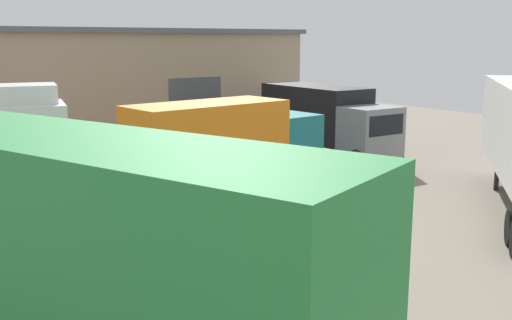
# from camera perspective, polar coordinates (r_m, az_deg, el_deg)

# --- Properties ---
(ground_plane) EXTENTS (60.00, 60.00, 0.00)m
(ground_plane) POSITION_cam_1_polar(r_m,az_deg,el_deg) (18.06, 1.33, -6.61)
(ground_plane) COLOR gray
(warehouse_building) EXTENTS (26.29, 9.28, 6.14)m
(warehouse_building) POSITION_cam_1_polar(r_m,az_deg,el_deg) (33.78, -18.04, 6.62)
(warehouse_building) COLOR tan
(warehouse_building) RESTS_ON ground_plane
(tractor_unit_white) EXTENTS (3.88, 6.41, 4.20)m
(tractor_unit_white) POSITION_cam_1_polar(r_m,az_deg,el_deg) (20.73, -21.05, 0.64)
(tractor_unit_white) COLOR silver
(tractor_unit_white) RESTS_ON ground_plane
(container_trailer_green) EXTENTS (6.07, 11.54, 4.19)m
(container_trailer_green) POSITION_cam_1_polar(r_m,az_deg,el_deg) (10.36, -19.83, -5.79)
(container_trailer_green) COLOR #28843D
(container_trailer_green) RESTS_ON ground_plane
(box_truck_teal) EXTENTS (7.93, 3.01, 3.38)m
(box_truck_teal) POSITION_cam_1_polar(r_m,az_deg,el_deg) (22.11, -2.93, 1.81)
(box_truck_teal) COLOR #197075
(box_truck_teal) RESTS_ON ground_plane
(box_truck_grey) EXTENTS (2.71, 7.82, 3.37)m
(box_truck_grey) POSITION_cam_1_polar(r_m,az_deg,el_deg) (29.03, 6.64, 4.06)
(box_truck_grey) COLOR gray
(box_truck_grey) RESTS_ON ground_plane
(oil_drum) EXTENTS (0.58, 0.58, 0.88)m
(oil_drum) POSITION_cam_1_polar(r_m,az_deg,el_deg) (19.31, -13.20, -4.35)
(oil_drum) COLOR #B22D23
(oil_drum) RESTS_ON ground_plane
(traffic_cone) EXTENTS (0.40, 0.40, 0.55)m
(traffic_cone) POSITION_cam_1_polar(r_m,az_deg,el_deg) (17.77, 5.99, -6.11)
(traffic_cone) COLOR black
(traffic_cone) RESTS_ON ground_plane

